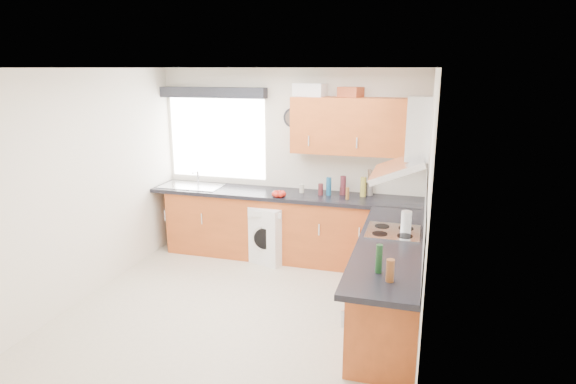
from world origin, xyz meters
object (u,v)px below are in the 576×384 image
(extractor_hood, at_px, (409,147))
(washing_machine, at_px, (271,232))
(oven, at_px, (390,277))
(upper_cabinets, at_px, (360,126))

(extractor_hood, height_order, washing_machine, extractor_hood)
(oven, relative_size, extractor_hood, 1.09)
(extractor_hood, bearing_deg, washing_machine, 147.85)
(oven, distance_m, extractor_hood, 1.35)
(upper_cabinets, xyz_separation_m, washing_machine, (-1.10, -0.23, -1.42))
(oven, bearing_deg, washing_machine, 146.31)
(oven, height_order, washing_machine, oven)
(oven, distance_m, washing_machine, 1.98)
(extractor_hood, bearing_deg, oven, 180.00)
(upper_cabinets, bearing_deg, oven, -67.46)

